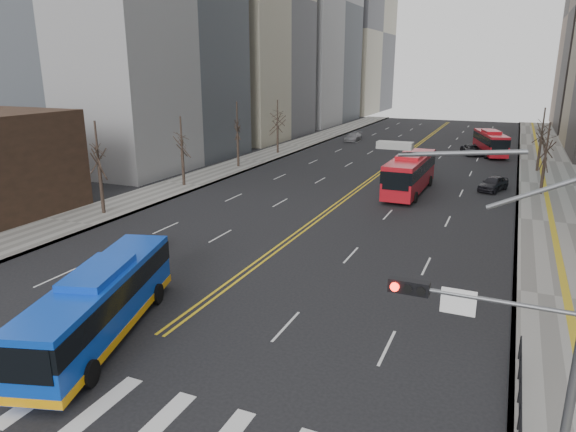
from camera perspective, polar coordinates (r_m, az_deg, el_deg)
The scene contains 15 objects.
ground at distance 20.48m, azimuth -23.04°, elevation -18.46°, with size 220.00×220.00×0.00m, color black.
sidewalk_right at distance 57.29m, azimuth 27.56°, elevation 3.08°, with size 7.00×130.00×0.15m, color slate.
sidewalk_left at distance 64.36m, azimuth -4.19°, elevation 6.12°, with size 5.00×130.00×0.15m, color slate.
crosswalk at distance 20.48m, azimuth -23.05°, elevation -18.44°, with size 26.70×4.00×0.01m.
centerline at distance 68.25m, azimuth 12.30°, elevation 6.31°, with size 0.55×100.00×0.01m.
signal_mast at distance 14.50m, azimuth 24.09°, elevation -11.30°, with size 5.37×0.37×9.39m.
pedestrian_railing at distance 19.98m, azimuth 24.40°, elevation -16.76°, with size 0.06×6.06×1.02m.
street_trees at distance 50.31m, azimuth -0.37°, elevation 8.89°, with size 35.20×47.20×7.60m.
blue_bus at distance 23.44m, azimuth -20.05°, elevation -8.92°, with size 5.42×11.00×3.18m.
red_bus_near at distance 48.91m, azimuth 13.40°, elevation 4.86°, with size 3.04×11.54×3.64m.
red_bus_far at distance 74.11m, azimuth 21.56°, elevation 7.74°, with size 5.09×10.52×3.28m.
car_white at distance 32.21m, azimuth -16.58°, elevation -3.70°, with size 1.37×3.94×1.30m, color white.
car_dark_mid at distance 52.32m, azimuth 21.85°, elevation 3.38°, with size 1.67×4.15×1.42m, color black.
car_silver at distance 83.16m, azimuth 7.26°, elevation 8.72°, with size 1.90×4.67×1.36m, color gray.
car_dark_far at distance 73.45m, azimuth 19.78°, elevation 6.93°, with size 2.22×4.82×1.34m, color black.
Camera 1 is at (13.13, -11.04, 11.19)m, focal length 32.00 mm.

